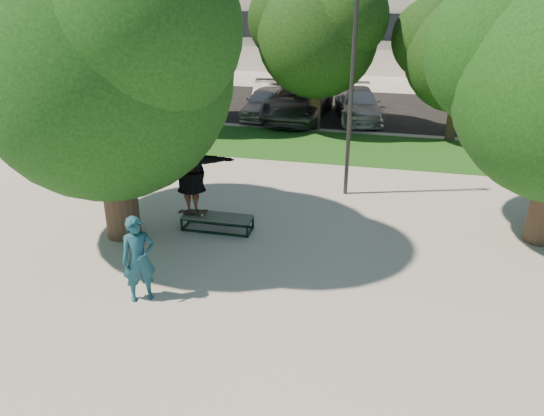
% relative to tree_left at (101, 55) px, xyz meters
% --- Properties ---
extents(ground, '(120.00, 120.00, 0.00)m').
position_rel_tree_left_xyz_m(ground, '(4.29, -1.09, -4.42)').
color(ground, '#A9A39C').
rests_on(ground, ground).
extents(grass_strip, '(30.00, 4.00, 0.02)m').
position_rel_tree_left_xyz_m(grass_strip, '(5.29, 8.41, -4.41)').
color(grass_strip, '#184E16').
rests_on(grass_strip, ground).
extents(asphalt_strip, '(40.00, 8.00, 0.01)m').
position_rel_tree_left_xyz_m(asphalt_strip, '(4.29, 14.91, -4.42)').
color(asphalt_strip, black).
rests_on(asphalt_strip, ground).
extents(tree_left, '(6.96, 5.95, 7.12)m').
position_rel_tree_left_xyz_m(tree_left, '(0.00, 0.00, 0.00)').
color(tree_left, '#38281E').
rests_on(tree_left, ground).
extents(bg_tree_left, '(5.28, 4.51, 5.77)m').
position_rel_tree_left_xyz_m(bg_tree_left, '(-2.28, 9.98, -0.69)').
color(bg_tree_left, '#38281E').
rests_on(bg_tree_left, ground).
extents(bg_tree_mid, '(5.76, 4.92, 6.24)m').
position_rel_tree_left_xyz_m(bg_tree_mid, '(3.22, 10.98, -0.41)').
color(bg_tree_mid, '#38281E').
rests_on(bg_tree_mid, ground).
extents(bg_tree_right, '(5.04, 4.31, 5.43)m').
position_rel_tree_left_xyz_m(bg_tree_right, '(8.73, 10.47, -0.93)').
color(bg_tree_right, '#38281E').
rests_on(bg_tree_right, ground).
extents(lamppost, '(0.25, 0.15, 6.11)m').
position_rel_tree_left_xyz_m(lamppost, '(5.29, 3.91, -1.27)').
color(lamppost, '#2D2D30').
rests_on(lamppost, ground).
extents(grind_box, '(1.80, 0.60, 0.38)m').
position_rel_tree_left_xyz_m(grind_box, '(2.30, 0.72, -4.23)').
color(grind_box, black).
rests_on(grind_box, ground).
extents(skater_rig, '(2.31, 1.19, 1.89)m').
position_rel_tree_left_xyz_m(skater_rig, '(1.65, 0.72, -3.06)').
color(skater_rig, white).
rests_on(skater_rig, grind_box).
extents(bystander, '(0.79, 0.74, 1.82)m').
position_rel_tree_left_xyz_m(bystander, '(1.79, -2.64, -3.51)').
color(bystander, '#174858').
rests_on(bystander, ground).
extents(car_silver_a, '(1.74, 3.96, 1.33)m').
position_rel_tree_left_xyz_m(car_silver_a, '(0.79, 12.41, -3.76)').
color(car_silver_a, '#ABAAAF').
rests_on(car_silver_a, asphalt_strip).
extents(car_dark, '(1.88, 4.20, 1.34)m').
position_rel_tree_left_xyz_m(car_dark, '(0.61, 13.94, -3.75)').
color(car_dark, black).
rests_on(car_dark, asphalt_strip).
extents(car_grey, '(2.70, 5.51, 1.51)m').
position_rel_tree_left_xyz_m(car_grey, '(2.29, 12.41, -3.67)').
color(car_grey, '#505054').
rests_on(car_grey, asphalt_strip).
extents(car_silver_b, '(2.70, 4.81, 1.32)m').
position_rel_tree_left_xyz_m(car_silver_b, '(4.96, 12.96, -3.76)').
color(car_silver_b, '#BBBBC1').
rests_on(car_silver_b, asphalt_strip).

